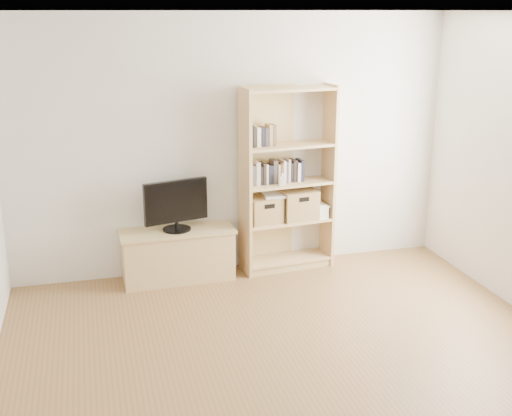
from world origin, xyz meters
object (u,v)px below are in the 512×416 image
object	(u,v)px
television	(176,206)
laptop	(280,194)
tv_stand	(178,256)
baby_monitor	(282,180)
basket_right	(298,204)
basket_left	(264,210)
bookshelf	(288,180)

from	to	relation	value
television	laptop	xyz separation A→B (m)	(1.07, 0.02, 0.03)
tv_stand	baby_monitor	xyz separation A→B (m)	(1.06, -0.08, 0.73)
baby_monitor	basket_right	world-z (taller)	baby_monitor
basket_left	bookshelf	bearing A→B (deg)	-0.67
basket_left	tv_stand	bearing A→B (deg)	172.64
baby_monitor	basket_left	world-z (taller)	baby_monitor
bookshelf	television	distance (m)	1.17
bookshelf	basket_right	xyz separation A→B (m)	(0.12, 0.01, -0.27)
bookshelf	basket_left	bearing A→B (deg)	-178.81
tv_stand	baby_monitor	distance (m)	1.29
tv_stand	bookshelf	distance (m)	1.35
bookshelf	laptop	distance (m)	0.17
tv_stand	basket_left	xyz separation A→B (m)	(0.90, 0.00, 0.41)
basket_left	baby_monitor	bearing A→B (deg)	-36.02
basket_right	tv_stand	bearing A→B (deg)	174.90
bookshelf	television	xyz separation A→B (m)	(-1.15, -0.04, -0.17)
bookshelf	baby_monitor	distance (m)	0.15
television	laptop	size ratio (longest dim) A/B	1.90
television	baby_monitor	bearing A→B (deg)	-18.05
television	basket_right	distance (m)	1.27
television	basket_right	size ratio (longest dim) A/B	1.76
television	basket_left	xyz separation A→B (m)	(0.90, 0.00, -0.12)
bookshelf	basket_right	size ratio (longest dim) A/B	5.15
basket_right	bookshelf	bearing A→B (deg)	176.20
bookshelf	basket_left	distance (m)	0.38
bookshelf	baby_monitor	world-z (taller)	bookshelf
tv_stand	television	bearing A→B (deg)	0.00
bookshelf	laptop	world-z (taller)	bookshelf
television	laptop	distance (m)	1.07
television	basket_right	xyz separation A→B (m)	(1.27, 0.04, -0.10)
tv_stand	basket_right	size ratio (longest dim) A/B	2.95
tv_stand	baby_monitor	bearing A→B (deg)	-5.76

